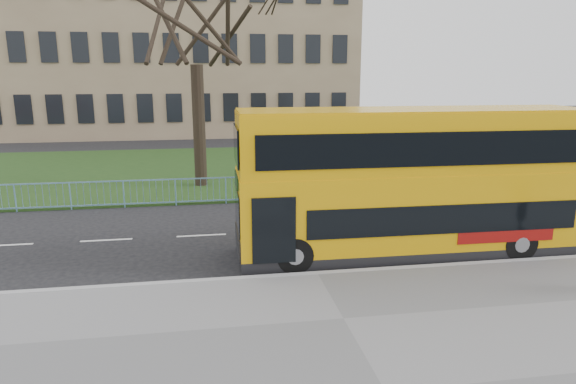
% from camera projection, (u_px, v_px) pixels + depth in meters
% --- Properties ---
extents(ground, '(120.00, 120.00, 0.00)m').
position_uv_depth(ground, '(306.00, 257.00, 14.92)').
color(ground, black).
rests_on(ground, ground).
extents(kerb, '(80.00, 0.20, 0.14)m').
position_uv_depth(kerb, '(317.00, 275.00, 13.42)').
color(kerb, '#99989B').
rests_on(kerb, ground).
extents(grass_verge, '(80.00, 15.40, 0.08)m').
position_uv_depth(grass_verge, '(256.00, 167.00, 28.65)').
color(grass_verge, '#1B3814').
rests_on(grass_verge, ground).
extents(guard_railing, '(40.00, 0.12, 1.10)m').
position_uv_depth(guard_railing, '(275.00, 189.00, 21.14)').
color(guard_railing, '#70A7C8').
rests_on(guard_railing, ground).
extents(bare_tree, '(9.13, 9.13, 13.05)m').
position_uv_depth(bare_tree, '(196.00, 40.00, 22.54)').
color(bare_tree, black).
rests_on(bare_tree, grass_verge).
extents(civic_building, '(30.00, 15.00, 14.00)m').
position_uv_depth(civic_building, '(176.00, 52.00, 46.15)').
color(civic_building, '#90765B').
rests_on(civic_building, ground).
extents(yellow_bus, '(10.02, 2.55, 4.19)m').
position_uv_depth(yellow_bus, '(411.00, 179.00, 14.75)').
color(yellow_bus, '#E3A309').
rests_on(yellow_bus, ground).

